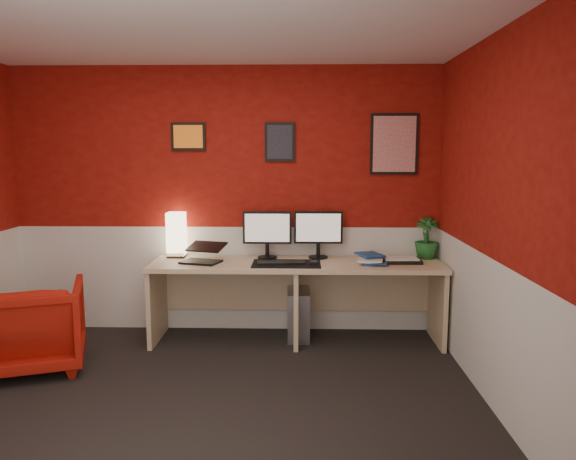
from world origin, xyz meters
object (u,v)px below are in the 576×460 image
at_px(desk, 296,302).
at_px(shoji_lamp, 176,236).
at_px(potted_plant, 427,238).
at_px(armchair, 33,326).
at_px(pc_tower, 298,313).
at_px(monitor_right, 318,227).
at_px(monitor_left, 267,227).
at_px(zen_tray, 400,261).
at_px(laptop, 201,251).

xyz_separation_m(desk, shoji_lamp, (-1.13, 0.22, 0.56)).
distance_m(potted_plant, armchair, 3.44).
height_order(shoji_lamp, pc_tower, shoji_lamp).
relative_size(desk, monitor_right, 4.48).
bearing_deg(shoji_lamp, pc_tower, -5.91).
bearing_deg(shoji_lamp, monitor_left, -2.94).
bearing_deg(armchair, shoji_lamp, -155.39).
relative_size(monitor_left, armchair, 0.76).
bearing_deg(armchair, zen_tray, 173.89).
bearing_deg(shoji_lamp, armchair, -135.72).
distance_m(zen_tray, potted_plant, 0.37).
xyz_separation_m(shoji_lamp, monitor_left, (0.85, -0.04, 0.09)).
bearing_deg(laptop, monitor_left, 39.00).
height_order(shoji_lamp, monitor_right, monitor_right).
height_order(zen_tray, potted_plant, potted_plant).
xyz_separation_m(pc_tower, armchair, (-2.09, -0.80, 0.12)).
bearing_deg(monitor_left, desk, -33.48).
height_order(monitor_left, monitor_right, same).
xyz_separation_m(monitor_left, monitor_right, (0.47, 0.02, 0.00)).
bearing_deg(monitor_right, zen_tray, -13.76).
height_order(desk, potted_plant, potted_plant).
xyz_separation_m(potted_plant, pc_tower, (-1.18, -0.11, -0.70)).
bearing_deg(monitor_right, laptop, -166.29).
height_order(monitor_right, zen_tray, monitor_right).
distance_m(desk, pc_tower, 0.18).
relative_size(potted_plant, pc_tower, 0.85).
bearing_deg(pc_tower, monitor_right, 27.16).
xyz_separation_m(desk, monitor_right, (0.20, 0.21, 0.66)).
xyz_separation_m(desk, potted_plant, (1.20, 0.21, 0.56)).
xyz_separation_m(potted_plant, armchair, (-3.27, -0.91, -0.57)).
distance_m(shoji_lamp, monitor_left, 0.86).
distance_m(shoji_lamp, monitor_right, 1.33).
height_order(zen_tray, armchair, zen_tray).
relative_size(desk, pc_tower, 5.78).
bearing_deg(monitor_right, monitor_left, -176.99).
height_order(monitor_left, armchair, monitor_left).
relative_size(monitor_right, pc_tower, 1.29).
relative_size(shoji_lamp, potted_plant, 1.04).
distance_m(desk, monitor_right, 0.72).
bearing_deg(monitor_left, armchair, -153.98).
relative_size(monitor_right, potted_plant, 1.51).
bearing_deg(zen_tray, pc_tower, 175.02).
relative_size(laptop, potted_plant, 0.86).
relative_size(shoji_lamp, monitor_right, 0.69).
bearing_deg(shoji_lamp, laptop, -44.90).
bearing_deg(zen_tray, monitor_right, 166.24).
height_order(desk, zen_tray, zen_tray).
bearing_deg(laptop, monitor_right, 30.87).
relative_size(monitor_right, zen_tray, 1.66).
bearing_deg(shoji_lamp, monitor_right, -0.82).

